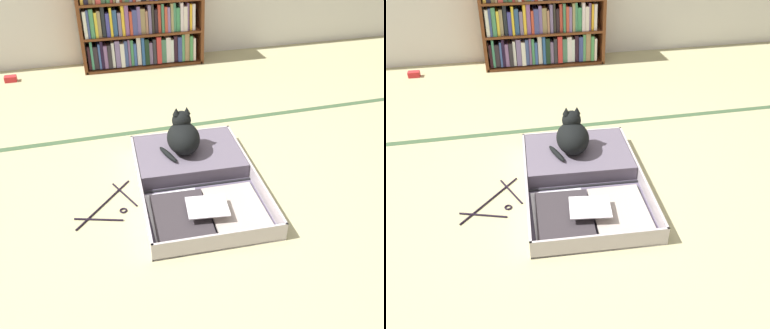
# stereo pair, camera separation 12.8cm
# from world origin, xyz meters

# --- Properties ---
(ground_plane) EXTENTS (10.00, 10.00, 0.00)m
(ground_plane) POSITION_xyz_m (0.00, 0.00, 0.00)
(ground_plane) COLOR tan
(tatami_border) EXTENTS (4.80, 0.05, 0.00)m
(tatami_border) POSITION_xyz_m (0.00, 0.90, 0.00)
(tatami_border) COLOR #395334
(tatami_border) RESTS_ON ground_plane
(bookshelf) EXTENTS (1.14, 0.30, 0.91)m
(bookshelf) POSITION_xyz_m (0.19, 2.23, 0.44)
(bookshelf) COLOR brown
(bookshelf) RESTS_ON ground_plane
(open_suitcase) EXTENTS (0.71, 1.03, 0.10)m
(open_suitcase) POSITION_xyz_m (0.14, 0.26, 0.04)
(open_suitcase) COLOR #BAAFB3
(open_suitcase) RESTS_ON ground_plane
(black_cat) EXTENTS (0.25, 0.27, 0.27)m
(black_cat) POSITION_xyz_m (0.12, 0.42, 0.20)
(black_cat) COLOR black
(black_cat) RESTS_ON open_suitcase
(clothes_hanger) EXTENTS (0.33, 0.35, 0.01)m
(clothes_hanger) POSITION_xyz_m (-0.36, 0.13, 0.01)
(clothes_hanger) COLOR black
(clothes_hanger) RESTS_ON ground_plane
(small_red_pouch) EXTENTS (0.10, 0.07, 0.05)m
(small_red_pouch) POSITION_xyz_m (-1.02, 2.11, 0.02)
(small_red_pouch) COLOR red
(small_red_pouch) RESTS_ON ground_plane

